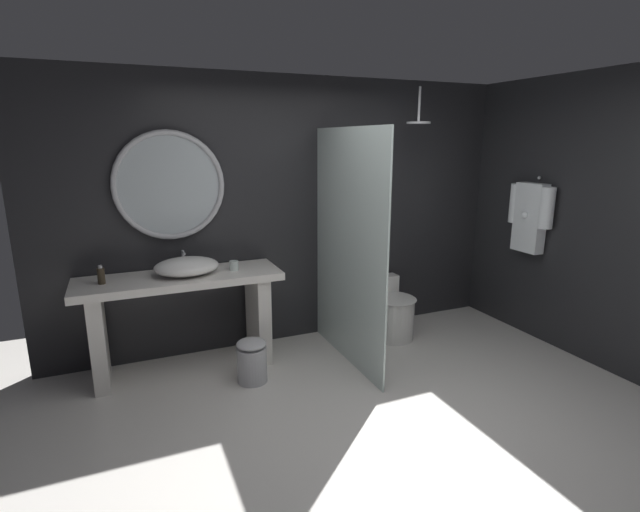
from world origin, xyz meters
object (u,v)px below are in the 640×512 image
tumbler_cup (234,266)px  rain_shower_head (419,120)px  round_wall_mirror (170,186)px  hanging_bathrobe (530,213)px  vessel_sink (187,266)px  waste_bin (252,360)px  soap_dispenser (101,276)px  toilet (391,312)px

tumbler_cup → rain_shower_head: 2.26m
round_wall_mirror → hanging_bathrobe: size_ratio=1.26×
vessel_sink → round_wall_mirror: size_ratio=0.57×
vessel_sink → hanging_bathrobe: 3.36m
vessel_sink → waste_bin: 0.98m
rain_shower_head → waste_bin: (-1.85, -0.42, -2.00)m
vessel_sink → rain_shower_head: bearing=-1.2°
tumbler_cup → waste_bin: size_ratio=0.23×
round_wall_mirror → rain_shower_head: bearing=-7.5°
waste_bin → soap_dispenser: bearing=157.5°
round_wall_mirror → toilet: 2.50m
soap_dispenser → rain_shower_head: rain_shower_head is taller
tumbler_cup → waste_bin: bearing=-87.4°
rain_shower_head → round_wall_mirror: bearing=172.5°
tumbler_cup → hanging_bathrobe: size_ratio=0.11×
vessel_sink → waste_bin: bearing=-47.5°
tumbler_cup → hanging_bathrobe: (2.89, -0.55, 0.37)m
round_wall_mirror → toilet: round_wall_mirror is taller
hanging_bathrobe → toilet: 1.71m
vessel_sink → waste_bin: size_ratio=1.44×
toilet → waste_bin: toilet is taller
rain_shower_head → hanging_bathrobe: size_ratio=0.46×
round_wall_mirror → toilet: bearing=-9.8°
tumbler_cup → rain_shower_head: rain_shower_head is taller
rain_shower_head → toilet: 1.95m
tumbler_cup → toilet: size_ratio=0.15×
round_wall_mirror → hanging_bathrobe: (3.36, -0.83, -0.33)m
vessel_sink → tumbler_cup: bearing=-3.5°
tumbler_cup → toilet: tumbler_cup is taller
toilet → hanging_bathrobe: bearing=-20.2°
round_wall_mirror → soap_dispenser: bearing=-156.1°
toilet → waste_bin: (-1.58, -0.37, -0.07)m
hanging_bathrobe → waste_bin: bearing=177.9°
toilet → waste_bin: size_ratio=1.57×
vessel_sink → toilet: bearing=-2.8°
toilet → vessel_sink: bearing=177.2°
round_wall_mirror → hanging_bathrobe: bearing=-13.9°
hanging_bathrobe → toilet: (-1.29, 0.47, -1.03)m
rain_shower_head → waste_bin: rain_shower_head is taller
soap_dispenser → toilet: soap_dispenser is taller
soap_dispenser → toilet: bearing=-1.9°
soap_dispenser → waste_bin: bearing=-22.5°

